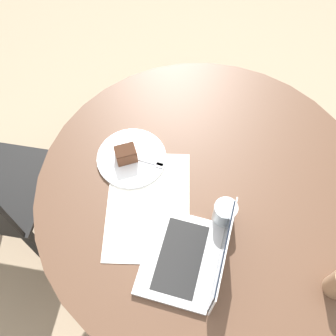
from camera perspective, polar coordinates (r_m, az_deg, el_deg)
name	(u,v)px	position (r m, az deg, el deg)	size (l,w,h in m)	color
ground_plane	(194,252)	(2.09, 3.79, -12.03)	(12.00, 12.00, 0.00)	gray
dining_table	(203,202)	(1.51, 5.14, -4.98)	(1.22, 1.22, 0.73)	#4C3323
paper_document	(148,205)	(1.37, -2.89, -5.37)	(0.51, 0.46, 0.00)	white
plate	(132,158)	(1.46, -5.30, 1.47)	(0.26, 0.26, 0.01)	silver
cake_slice	(126,154)	(1.43, -6.13, 2.01)	(0.07, 0.08, 0.06)	brown
fork	(146,161)	(1.44, -3.17, 1.06)	(0.14, 0.13, 0.00)	silver
water_glass	(224,213)	(1.32, 8.19, -6.52)	(0.08, 0.08, 0.10)	silver
laptop	(191,258)	(1.27, 3.32, -12.88)	(0.38, 0.38, 0.23)	silver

